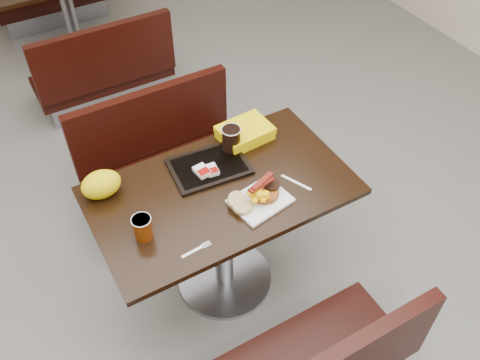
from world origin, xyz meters
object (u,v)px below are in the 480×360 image
table_far (70,17)px  coffee_cup_near (143,228)px  platter (260,201)px  hashbrown_sleeve_left (202,171)px  pancake_stack (265,192)px  paper_bag (101,184)px  table_near (223,239)px  knife (296,182)px  fork (192,252)px  hashbrown_sleeve_right (212,170)px  clamshell (245,133)px  coffee_cup_far (231,139)px  bench_near_s (300,352)px  bench_far_s (99,61)px  tray (209,167)px  bench_near_n (167,159)px

table_far → coffee_cup_near: 2.75m
platter → hashbrown_sleeve_left: hashbrown_sleeve_left is taller
pancake_stack → paper_bag: size_ratio=0.72×
table_near → knife: size_ratio=7.46×
table_near → coffee_cup_near: bearing=-169.0°
hashbrown_sleeve_left → table_near: bearing=-79.6°
fork → hashbrown_sleeve_right: hashbrown_sleeve_right is taller
knife → clamshell: 0.40m
pancake_stack → coffee_cup_far: 0.35m
bench_near_s → fork: bearing=121.9°
table_far → coffee_cup_near: bearing=-98.8°
table_near → pancake_stack: (0.15, -0.14, 0.40)m
coffee_cup_near → knife: size_ratio=0.68×
table_far → bench_far_s: size_ratio=1.20×
hashbrown_sleeve_right → paper_bag: 0.51m
table_near → tray: bearing=84.6°
table_near → knife: 0.51m
table_far → coffee_cup_far: coffee_cup_far is taller
table_near → clamshell: size_ratio=4.73×
platter → pancake_stack: 0.04m
table_near → platter: size_ratio=4.78×
bench_near_s → hashbrown_sleeve_right: hashbrown_sleeve_right is taller
hashbrown_sleeve_right → clamshell: clamshell is taller
table_near → coffee_cup_near: 0.60m
coffee_cup_near → tray: bearing=28.1°
bench_near_n → bench_far_s: 1.20m
table_near → bench_near_n: table_near is taller
table_near → paper_bag: paper_bag is taller
bench_near_s → fork: fork is taller
table_near → bench_far_s: (0.00, 1.90, -0.02)m
table_near → coffee_cup_far: size_ratio=9.87×
bench_near_s → knife: bearing=60.2°
table_far → coffee_cup_far: 2.45m
table_near → coffee_cup_near: size_ratio=10.90×
knife → paper_bag: size_ratio=0.88×
table_far → clamshell: clamshell is taller
tray → hashbrown_sleeve_right: size_ratio=4.96×
table_far → clamshell: size_ratio=4.73×
bench_near_s → bench_near_n: bearing=90.0°
bench_near_n → platter: bearing=-82.5°
coffee_cup_near → knife: bearing=-4.7°
platter → fork: bearing=-175.2°
bench_near_n → hashbrown_sleeve_left: size_ratio=12.33×
table_far → paper_bag: size_ratio=6.59×
bench_near_s → fork: (-0.28, 0.44, 0.39)m
table_near → knife: (0.32, -0.14, 0.38)m
hashbrown_sleeve_left → clamshell: size_ratio=0.32×
bench_far_s → paper_bag: paper_bag is taller
knife → hashbrown_sleeve_left: (-0.36, 0.26, 0.03)m
table_far → fork: bearing=-95.5°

